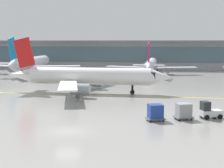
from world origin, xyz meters
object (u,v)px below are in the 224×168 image
baggage_tug (209,111)px  taxiing_regional_jet (88,77)px  gate_airplane_2 (151,64)px  cargo_dolly_trailing (155,112)px  gate_airplane_1 (31,63)px  cargo_dolly_lead (184,111)px

baggage_tug → taxiing_regional_jet: bearing=117.0°
gate_airplane_2 → cargo_dolly_trailing: (2.21, -59.13, -1.71)m
gate_airplane_1 → cargo_dolly_lead: gate_airplane_1 is taller
cargo_dolly_trailing → cargo_dolly_lead: bearing=-0.0°
gate_airplane_2 → taxiing_regional_jet: size_ratio=0.92×
baggage_tug → gate_airplane_1: bearing=110.1°
taxiing_regional_jet → cargo_dolly_trailing: (12.32, -20.46, -1.96)m
gate_airplane_1 → baggage_tug: gate_airplane_1 is taller
cargo_dolly_lead → taxiing_regional_jet: bearing=110.3°
gate_airplane_2 → cargo_dolly_trailing: gate_airplane_2 is taller
gate_airplane_1 → cargo_dolly_lead: size_ratio=12.67×
gate_airplane_2 → cargo_dolly_trailing: 59.19m
gate_airplane_1 → cargo_dolly_trailing: bearing=-146.8°
cargo_dolly_trailing → gate_airplane_2: bearing=73.5°
gate_airplane_2 → cargo_dolly_lead: 58.29m
taxiing_regional_jet → cargo_dolly_lead: (15.64, -19.34, -1.96)m
gate_airplane_1 → cargo_dolly_trailing: 66.42m
gate_airplane_1 → cargo_dolly_lead: 67.39m
gate_airplane_1 → baggage_tug: size_ratio=10.88×
gate_airplane_1 → taxiing_regional_jet: gate_airplane_1 is taller
taxiing_regional_jet → cargo_dolly_trailing: size_ratio=12.11×
taxiing_regional_jet → baggage_tug: bearing=-42.6°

